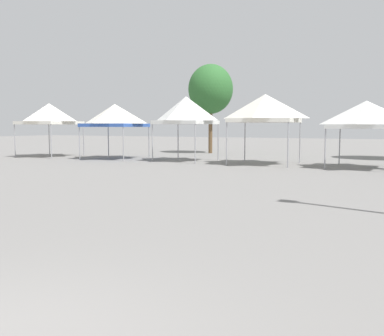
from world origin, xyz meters
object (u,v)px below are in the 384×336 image
object	(u,v)px
canopy_tent_left_of_center	(49,114)
tree_behind_tents_center	(211,89)
canopy_tent_far_right	(115,116)
canopy_tent_behind_center	(186,110)
canopy_tent_center	(265,108)
canopy_tent_behind_left	(366,115)

from	to	relation	value
canopy_tent_left_of_center	tree_behind_tents_center	distance (m)	11.21
canopy_tent_far_right	canopy_tent_behind_center	bearing A→B (deg)	5.99
canopy_tent_center	canopy_tent_behind_left	distance (m)	4.81
canopy_tent_left_of_center	canopy_tent_behind_center	size ratio (longest dim) A/B	0.94
canopy_tent_behind_center	tree_behind_tents_center	xyz separation A→B (m)	(-1.80, 7.09, 1.76)
canopy_tent_left_of_center	canopy_tent_behind_center	world-z (taller)	canopy_tent_behind_center
canopy_tent_left_of_center	canopy_tent_far_right	bearing A→B (deg)	4.93
canopy_tent_behind_center	tree_behind_tents_center	bearing A→B (deg)	104.26
canopy_tent_left_of_center	canopy_tent_behind_center	bearing A→B (deg)	5.44
canopy_tent_far_right	tree_behind_tents_center	distance (m)	8.30
canopy_tent_behind_center	canopy_tent_center	xyz separation A→B (m)	(4.61, -0.11, 0.02)
canopy_tent_left_of_center	canopy_tent_far_right	distance (m)	4.90
canopy_tent_far_right	canopy_tent_behind_center	world-z (taller)	canopy_tent_behind_center
canopy_tent_center	canopy_tent_behind_left	bearing A→B (deg)	0.30
canopy_tent_behind_center	canopy_tent_behind_left	world-z (taller)	canopy_tent_behind_center
canopy_tent_behind_center	canopy_tent_behind_left	distance (m)	9.42
canopy_tent_left_of_center	canopy_tent_behind_left	xyz separation A→B (m)	(18.85, 0.82, -0.26)
canopy_tent_left_of_center	canopy_tent_behind_center	xyz separation A→B (m)	(9.44, 0.90, 0.10)
canopy_tent_left_of_center	canopy_tent_behind_left	world-z (taller)	canopy_tent_left_of_center
canopy_tent_center	canopy_tent_behind_left	xyz separation A→B (m)	(4.80, 0.03, -0.38)
canopy_tent_far_right	canopy_tent_behind_left	xyz separation A→B (m)	(13.97, 0.40, -0.12)
canopy_tent_left_of_center	canopy_tent_center	distance (m)	14.08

